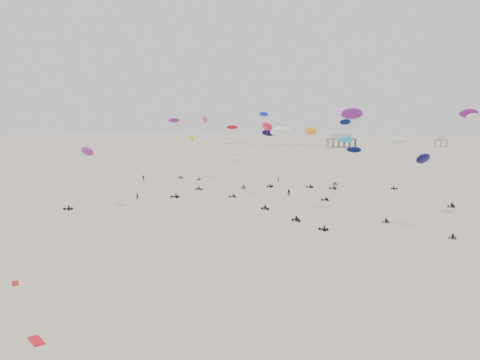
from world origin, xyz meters
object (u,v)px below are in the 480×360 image
(pavilion_main, at_px, (341,141))
(rig_4, at_px, (267,140))
(pavilion_small, at_px, (441,142))
(rig_0, at_px, (192,144))
(rig_9, at_px, (198,136))
(spectator_0, at_px, (137,199))

(pavilion_main, relative_size, rig_4, 1.07)
(pavilion_small, distance_m, rig_4, 283.60)
(pavilion_main, height_order, pavilion_small, pavilion_main)
(pavilion_small, xyz_separation_m, rig_4, (-58.57, -277.27, 10.96))
(pavilion_small, xyz_separation_m, rig_0, (-95.36, -237.54, 7.94))
(pavilion_small, height_order, rig_9, rig_9)
(rig_9, bearing_deg, rig_4, -124.96)
(rig_4, bearing_deg, rig_0, -103.06)
(rig_0, relative_size, spectator_0, 7.96)
(pavilion_small, bearing_deg, spectator_0, -107.53)
(pavilion_small, bearing_deg, rig_0, -111.87)
(pavilion_small, distance_m, spectator_0, 296.65)
(rig_0, xyz_separation_m, rig_4, (36.79, -39.73, 3.02))
(pavilion_main, distance_m, rig_0, 209.21)
(pavilion_main, height_order, rig_9, rig_9)
(pavilion_main, xyz_separation_m, spectator_0, (-19.35, -252.85, -4.22))
(rig_0, bearing_deg, pavilion_main, -103.37)
(pavilion_small, xyz_separation_m, spectator_0, (-89.35, -282.85, -3.49))
(pavilion_main, height_order, spectator_0, pavilion_main)
(rig_4, relative_size, spectator_0, 10.28)
(rig_4, height_order, spectator_0, rig_4)
(rig_0, distance_m, rig_4, 54.23)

